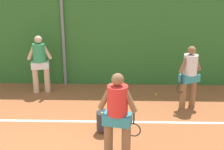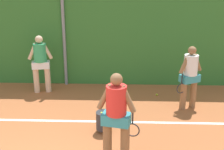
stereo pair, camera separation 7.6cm
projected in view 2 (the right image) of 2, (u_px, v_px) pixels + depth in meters
The scene contains 11 objects.
ground_plane at pixel (35, 145), 6.44m from camera, with size 29.21×29.21×0.00m, color #A85B33.
hedge_fence_backdrop at pixel (65, 31), 9.55m from camera, with size 18.98×0.25×3.49m, color #33702D.
fence_post_center at pixel (64, 28), 9.35m from camera, with size 0.10×0.10×3.72m, color gray.
court_baseline_paint at pixel (48, 121), 7.50m from camera, with size 13.87×0.10×0.01m, color white.
player_foreground_near at pixel (116, 113), 5.62m from camera, with size 0.82×0.42×1.80m.
player_midcourt at pixel (190, 74), 7.92m from camera, with size 0.70×0.50×1.72m.
player_backcourt_far at pixel (41, 61), 8.99m from camera, with size 0.74×0.39×1.77m.
ball_hopper at pixel (104, 120), 6.89m from camera, with size 0.36×0.36×0.51m.
tennis_ball_0 at pixel (126, 90), 9.32m from camera, with size 0.07×0.07×0.07m, color #CCDB33.
tennis_ball_2 at pixel (157, 95), 9.01m from camera, with size 0.07×0.07×0.07m, color #CCDB33.
tennis_ball_3 at pixel (102, 109), 8.04m from camera, with size 0.07×0.07×0.07m, color #CCDB33.
Camera 2 is at (1.86, -3.91, 3.52)m, focal length 48.13 mm.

